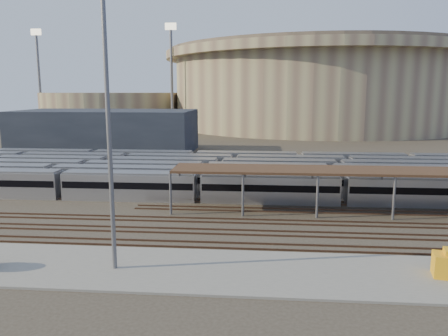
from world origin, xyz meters
The scene contains 12 objects.
ground centered at (0.00, 0.00, 0.00)m, with size 420.00×420.00×0.00m, color #383026.
apron centered at (-5.00, -15.00, 0.10)m, with size 50.00×9.00×0.20m, color gray.
subway_trains centered at (-2.84, 18.50, 1.80)m, with size 131.13×23.90×3.60m.
inspection_shed centered at (22.00, 4.00, 4.98)m, with size 60.30×6.00×5.30m.
empty_tracks centered at (0.00, -5.00, 0.09)m, with size 170.00×9.62×0.18m.
stadium centered at (25.00, 140.00, 16.47)m, with size 124.00×124.00×32.50m.
secondary_arena centered at (-60.00, 130.00, 7.00)m, with size 56.00×56.00×14.00m, color #998F67.
service_building centered at (-35.00, 55.00, 5.00)m, with size 42.00×20.00×10.00m, color #1E232D.
floodlight_0 centered at (-30.00, 110.00, 20.65)m, with size 4.00×1.00×38.40m.
floodlight_1 centered at (-85.00, 120.00, 20.65)m, with size 4.00×1.00×38.40m.
floodlight_3 centered at (-10.00, 160.00, 20.65)m, with size 4.00×1.00×38.40m.
yard_light_pole centered at (-9.17, -15.39, 10.94)m, with size 0.80×0.36×21.32m.
Camera 1 is at (2.65, -48.27, 14.44)m, focal length 35.00 mm.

